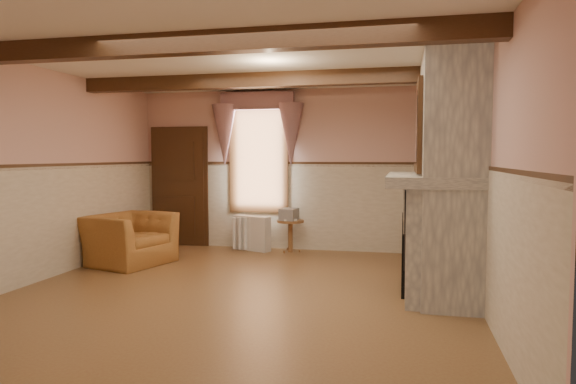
% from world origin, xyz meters
% --- Properties ---
extents(floor, '(5.50, 6.00, 0.01)m').
position_xyz_m(floor, '(0.00, 0.00, 0.00)').
color(floor, brown).
rests_on(floor, ground).
extents(ceiling, '(5.50, 6.00, 0.01)m').
position_xyz_m(ceiling, '(0.00, 0.00, 2.80)').
color(ceiling, silver).
rests_on(ceiling, wall_back).
extents(wall_back, '(5.50, 0.02, 2.80)m').
position_xyz_m(wall_back, '(0.00, 3.00, 1.40)').
color(wall_back, '#D5A294').
rests_on(wall_back, floor).
extents(wall_front, '(5.50, 0.02, 2.80)m').
position_xyz_m(wall_front, '(0.00, -3.00, 1.40)').
color(wall_front, '#D5A294').
rests_on(wall_front, floor).
extents(wall_left, '(0.02, 6.00, 2.80)m').
position_xyz_m(wall_left, '(-2.75, 0.00, 1.40)').
color(wall_left, '#D5A294').
rests_on(wall_left, floor).
extents(wall_right, '(0.02, 6.00, 2.80)m').
position_xyz_m(wall_right, '(2.75, 0.00, 1.40)').
color(wall_right, '#D5A294').
rests_on(wall_right, floor).
extents(wainscot, '(5.50, 6.00, 1.50)m').
position_xyz_m(wainscot, '(0.00, 0.00, 0.75)').
color(wainscot, beige).
rests_on(wainscot, floor).
extents(chair_rail, '(5.50, 6.00, 0.08)m').
position_xyz_m(chair_rail, '(0.00, 0.00, 1.50)').
color(chair_rail, black).
rests_on(chair_rail, wainscot).
extents(firebox, '(0.20, 0.95, 0.90)m').
position_xyz_m(firebox, '(2.00, 0.60, 0.45)').
color(firebox, black).
rests_on(firebox, floor).
extents(armchair, '(1.30, 1.40, 0.76)m').
position_xyz_m(armchair, '(-2.16, 1.21, 0.38)').
color(armchair, '#9E662D').
rests_on(armchair, floor).
extents(side_table, '(0.59, 0.59, 0.55)m').
position_xyz_m(side_table, '(0.03, 2.70, 0.28)').
color(side_table, brown).
rests_on(side_table, floor).
extents(book_stack, '(0.31, 0.36, 0.20)m').
position_xyz_m(book_stack, '(0.01, 2.68, 0.65)').
color(book_stack, '#B7AD8C').
rests_on(book_stack, side_table).
extents(radiator, '(0.72, 0.42, 0.60)m').
position_xyz_m(radiator, '(-0.65, 2.70, 0.30)').
color(radiator, silver).
rests_on(radiator, floor).
extents(bowl, '(0.32, 0.32, 0.08)m').
position_xyz_m(bowl, '(2.24, 0.51, 1.46)').
color(bowl, brown).
rests_on(bowl, mantel).
extents(mantel_clock, '(0.14, 0.24, 0.20)m').
position_xyz_m(mantel_clock, '(2.24, 1.17, 1.52)').
color(mantel_clock, black).
rests_on(mantel_clock, mantel).
extents(oil_lamp, '(0.11, 0.11, 0.28)m').
position_xyz_m(oil_lamp, '(2.24, 0.90, 1.56)').
color(oil_lamp, '#BD8B35').
rests_on(oil_lamp, mantel).
extents(candle_red, '(0.06, 0.06, 0.16)m').
position_xyz_m(candle_red, '(2.24, 0.06, 1.50)').
color(candle_red, maroon).
rests_on(candle_red, mantel).
extents(jar_yellow, '(0.06, 0.06, 0.12)m').
position_xyz_m(jar_yellow, '(2.24, -0.01, 1.48)').
color(jar_yellow, yellow).
rests_on(jar_yellow, mantel).
extents(fireplace, '(0.85, 2.00, 2.80)m').
position_xyz_m(fireplace, '(2.42, 0.60, 1.40)').
color(fireplace, gray).
rests_on(fireplace, floor).
extents(mantel, '(1.05, 2.05, 0.12)m').
position_xyz_m(mantel, '(2.24, 0.60, 1.36)').
color(mantel, gray).
rests_on(mantel, fireplace).
extents(overmantel_mirror, '(0.06, 1.44, 1.04)m').
position_xyz_m(overmantel_mirror, '(2.06, 0.60, 1.97)').
color(overmantel_mirror, silver).
rests_on(overmantel_mirror, fireplace).
extents(door, '(1.10, 0.10, 2.10)m').
position_xyz_m(door, '(-2.10, 2.94, 1.05)').
color(door, black).
rests_on(door, floor).
extents(window, '(1.06, 0.08, 2.02)m').
position_xyz_m(window, '(-0.60, 2.97, 1.65)').
color(window, white).
rests_on(window, wall_back).
extents(window_drapes, '(1.30, 0.14, 1.40)m').
position_xyz_m(window_drapes, '(-0.60, 2.88, 2.25)').
color(window_drapes, gray).
rests_on(window_drapes, wall_back).
extents(ceiling_beam_front, '(5.50, 0.18, 0.20)m').
position_xyz_m(ceiling_beam_front, '(0.00, -1.20, 2.70)').
color(ceiling_beam_front, black).
rests_on(ceiling_beam_front, ceiling).
extents(ceiling_beam_back, '(5.50, 0.18, 0.20)m').
position_xyz_m(ceiling_beam_back, '(0.00, 1.20, 2.70)').
color(ceiling_beam_back, black).
rests_on(ceiling_beam_back, ceiling).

